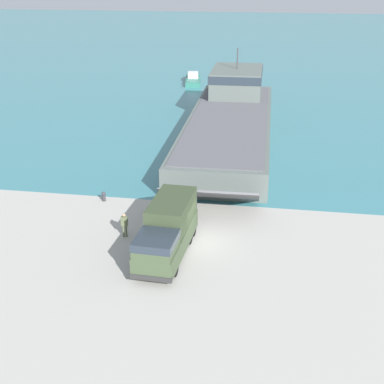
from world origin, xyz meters
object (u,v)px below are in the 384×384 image
at_px(landing_craft, 231,115).
at_px(mooring_bollard, 104,196).
at_px(soldier_on_ramp, 124,223).
at_px(moored_boat_a, 193,79).
at_px(military_truck, 167,230).

distance_m(landing_craft, mooring_bollard, 21.24).
xyz_separation_m(soldier_on_ramp, moored_boat_a, (-3.73, 50.54, -0.47)).
height_order(landing_craft, military_truck, landing_craft).
distance_m(landing_craft, moored_boat_a, 26.81).
xyz_separation_m(landing_craft, military_truck, (-1.30, -26.89, -0.25)).
xyz_separation_m(military_truck, mooring_bollard, (-6.43, 7.15, -1.22)).
bearing_deg(mooring_bollard, soldier_on_ramp, -59.23).
distance_m(soldier_on_ramp, moored_boat_a, 50.68).
bearing_deg(mooring_bollard, military_truck, -48.05).
bearing_deg(moored_boat_a, soldier_on_ramp, 85.46).
bearing_deg(soldier_on_ramp, landing_craft, -19.83).
height_order(soldier_on_ramp, mooring_bollard, soldier_on_ramp).
xyz_separation_m(soldier_on_ramp, mooring_bollard, (-3.18, 5.35, -0.55)).
distance_m(military_truck, moored_boat_a, 52.82).
relative_size(landing_craft, soldier_on_ramp, 21.24).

